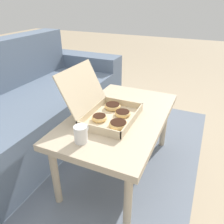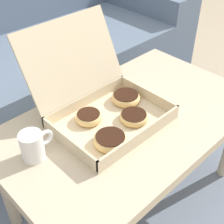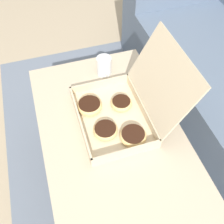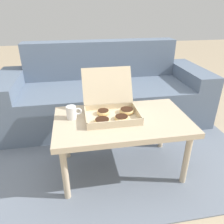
# 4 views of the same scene
# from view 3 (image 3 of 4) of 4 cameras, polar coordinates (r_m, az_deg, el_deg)

# --- Properties ---
(ground_plane) EXTENTS (12.00, 12.00, 0.00)m
(ground_plane) POSITION_cam_3_polar(r_m,az_deg,el_deg) (1.50, 2.69, -13.77)
(ground_plane) COLOR tan
(area_rug) EXTENTS (2.29, 1.82, 0.01)m
(area_rug) POSITION_cam_3_polar(r_m,az_deg,el_deg) (1.57, 13.25, -10.36)
(area_rug) COLOR slate
(area_rug) RESTS_ON ground_plane
(coffee_table) EXTENTS (0.96, 0.57, 0.46)m
(coffee_table) POSITION_cam_3_polar(r_m,az_deg,el_deg) (1.12, 0.00, -6.06)
(coffee_table) COLOR #C6B293
(coffee_table) RESTS_ON ground_plane
(pastry_box) EXTENTS (0.38, 0.41, 0.31)m
(pastry_box) POSITION_cam_3_polar(r_m,az_deg,el_deg) (1.09, 2.19, 0.48)
(pastry_box) COLOR beige
(pastry_box) RESTS_ON coffee_table
(coffee_mug) EXTENTS (0.11, 0.07, 0.09)m
(coffee_mug) POSITION_cam_3_polar(r_m,az_deg,el_deg) (1.28, -1.69, 9.93)
(coffee_mug) COLOR white
(coffee_mug) RESTS_ON coffee_table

